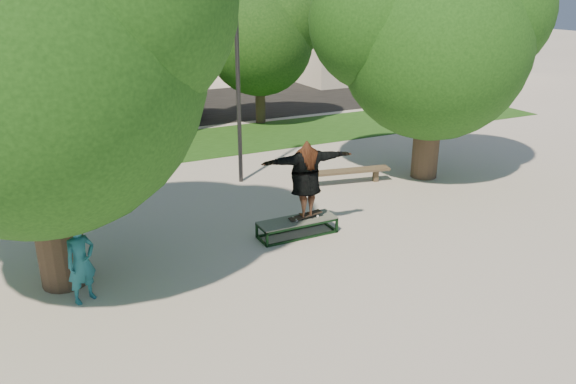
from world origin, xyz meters
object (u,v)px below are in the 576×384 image
tree_right (431,33)px  bystander (81,262)px  grind_box (297,227)px  tree_left (23,44)px  bench (343,172)px  car_dark (121,104)px  car_grey (158,95)px  lamppost (238,71)px  car_silver_b (135,93)px

tree_right → bystander: tree_right is taller
grind_box → tree_right: bearing=22.1°
tree_left → bench: bearing=17.0°
car_dark → bench: bearing=-63.5°
grind_box → bench: bench is taller
tree_right → grind_box: tree_right is taller
grind_box → car_grey: car_grey is taller
tree_right → car_grey: 13.66m
bystander → car_grey: bystander is taller
car_dark → lamppost: bearing=-74.4°
tree_left → car_dark: (3.79, 13.48, -3.74)m
tree_right → grind_box: 6.81m
lamppost → car_dark: 10.00m
grind_box → tree_left: bearing=178.7°
tree_right → bystander: 10.80m
tree_right → car_silver_b: bearing=112.0°
tree_left → bystander: size_ratio=4.66×
bystander → grind_box: bearing=-16.0°
tree_right → car_silver_b: (-5.42, 13.42, -3.34)m
tree_left → car_dark: bearing=74.3°
car_silver_b → car_grey: bearing=-58.8°
tree_left → bystander: 3.78m
lamppost → bystander: size_ratio=4.00×
bystander → bench: bearing=-1.7°
tree_right → bench: (-2.42, 0.39, -3.74)m
bench → tree_left: bearing=-151.7°
tree_left → car_silver_b: bearing=72.7°
tree_right → bench: tree_right is taller
lamppost → grind_box: bearing=-93.6°
lamppost → bench: lamppost is taller
tree_right → bench: 4.47m
lamppost → grind_box: size_ratio=3.39×
grind_box → bystander: size_ratio=1.18×
car_dark → grind_box: bearing=-78.1°
bystander → car_silver_b: bearing=49.2°
grind_box → bystander: bystander is taller
tree_left → lamppost: size_ratio=1.16×
tree_left → lamppost: 6.70m
car_silver_b → tree_right: bearing=-74.0°
tree_left → grind_box: size_ratio=3.95×
tree_left → tree_right: bearing=11.0°
car_dark → car_grey: size_ratio=0.78×
bystander → tree_right: bearing=-9.2°
tree_left → bystander: (0.35, -0.90, -3.66)m
bench → car_silver_b: bearing=114.3°
lamppost → car_dark: size_ratio=1.48×
car_grey → car_silver_b: 1.28m
lamppost → bench: size_ratio=2.22×
tree_right → car_dark: 13.60m
grind_box → car_grey: size_ratio=0.34×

